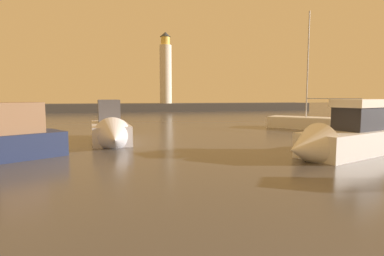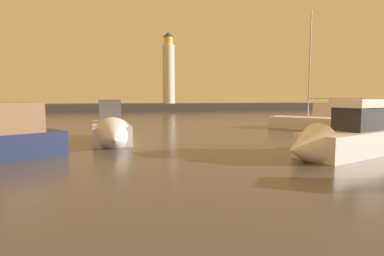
{
  "view_description": "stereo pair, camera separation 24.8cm",
  "coord_description": "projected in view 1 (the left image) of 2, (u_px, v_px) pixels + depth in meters",
  "views": [
    {
      "loc": [
        -3.48,
        -1.55,
        3.08
      ],
      "look_at": [
        1.17,
        17.65,
        1.12
      ],
      "focal_mm": 29.84,
      "sensor_mm": 36.0,
      "label": 1
    },
    {
      "loc": [
        -3.24,
        -1.61,
        3.08
      ],
      "look_at": [
        1.17,
        17.65,
        1.12
      ],
      "focal_mm": 29.84,
      "sensor_mm": 36.0,
      "label": 2
    }
  ],
  "objects": [
    {
      "name": "motorboat_3",
      "position": [
        111.0,
        131.0,
        20.94
      ],
      "size": [
        2.86,
        7.9,
        3.31
      ],
      "color": "silver",
      "rests_on": "ground_plane"
    },
    {
      "name": "sailboat_moored",
      "position": [
        315.0,
        123.0,
        30.14
      ],
      "size": [
        7.64,
        8.0,
        10.99
      ],
      "color": "white",
      "rests_on": "ground_plane"
    },
    {
      "name": "lighthouse",
      "position": [
        166.0,
        70.0,
        66.03
      ],
      "size": [
        2.45,
        2.45,
        14.6
      ],
      "color": "silver",
      "rests_on": "breakwater"
    },
    {
      "name": "breakwater",
      "position": [
        132.0,
        108.0,
        65.17
      ],
      "size": [
        77.69,
        6.21,
        1.64
      ],
      "primitive_type": "cube",
      "color": "#423F3D",
      "rests_on": "ground_plane"
    },
    {
      "name": "ground_plane",
      "position": [
        149.0,
        125.0,
        33.93
      ],
      "size": [
        220.0,
        220.0,
        0.0
      ],
      "primitive_type": "plane",
      "color": "#4C4742"
    },
    {
      "name": "motorboat_0",
      "position": [
        340.0,
        138.0,
        16.32
      ],
      "size": [
        8.24,
        4.95,
        3.36
      ],
      "color": "white",
      "rests_on": "ground_plane"
    }
  ]
}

